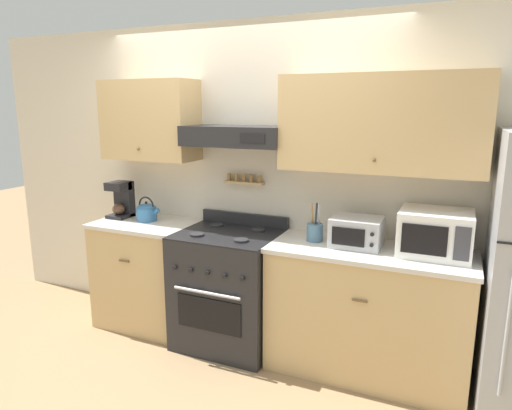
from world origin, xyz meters
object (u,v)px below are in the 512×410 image
Objects in this scene: microwave at (435,233)px; toaster_oven at (357,232)px; tea_kettle at (147,212)px; stove_range at (229,289)px; utensil_crock at (315,231)px; coffee_maker at (122,199)px.

microwave is 0.51m from toaster_oven.
toaster_oven is at bearing -0.05° from tea_kettle.
toaster_oven is (0.98, 0.07, 0.56)m from stove_range.
microwave is 1.60× the size of utensil_crock.
utensil_crock is 0.82× the size of toaster_oven.
microwave reaches higher than toaster_oven.
microwave is 0.82m from utensil_crock.
toaster_oven is at bearing -0.77° from coffee_maker.
tea_kettle is at bearing -5.27° from coffee_maker.
stove_range is 1.13m from toaster_oven.
stove_range is 1.61m from microwave.
coffee_maker is at bearing 174.80° from stove_range.
microwave is at bearing 2.20° from toaster_oven.
tea_kettle is (-0.82, 0.07, 0.54)m from stove_range.
utensil_crock is at bearing 179.67° from toaster_oven.
tea_kettle is 0.79× the size of utensil_crock.
stove_range is 2.24× the size of microwave.
coffee_maker is 0.92× the size of toaster_oven.
stove_range is 2.95× the size of toaster_oven.
stove_range is at bearing -5.17° from tea_kettle.
microwave reaches higher than tea_kettle.
utensil_crock reaches higher than tea_kettle.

